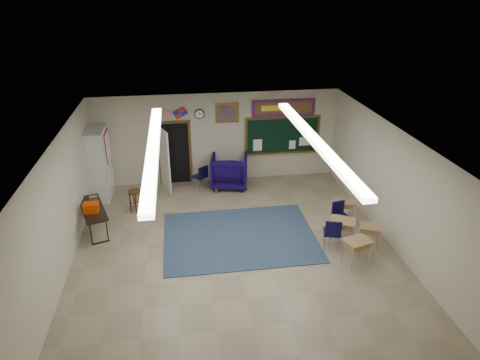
{
  "coord_description": "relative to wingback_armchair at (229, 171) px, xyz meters",
  "views": [
    {
      "loc": [
        -1.22,
        -8.79,
        6.21
      ],
      "look_at": [
        0.32,
        1.5,
        1.34
      ],
      "focal_mm": 32.0,
      "sensor_mm": 36.0,
      "label": 1
    }
  ],
  "objects": [
    {
      "name": "student_desk_front_left",
      "position": [
        2.39,
        -3.94,
        -0.11
      ],
      "size": [
        0.78,
        0.71,
        0.76
      ],
      "rotation": [
        0.0,
        0.0,
        -0.48
      ],
      "color": "#987947",
      "rests_on": "floor"
    },
    {
      "name": "student_chair_reading",
      "position": [
        -0.97,
        -0.07,
        -0.12
      ],
      "size": [
        0.58,
        0.58,
        0.83
      ],
      "primitive_type": null,
      "rotation": [
        0.0,
        0.0,
        3.8
      ],
      "color": "black",
      "rests_on": "floor"
    },
    {
      "name": "wall_flags",
      "position": [
        -1.73,
        0.49,
        1.94
      ],
      "size": [
        1.16,
        0.06,
        0.7
      ],
      "primitive_type": null,
      "color": "red",
      "rests_on": "back_wall"
    },
    {
      "name": "wooden_stool",
      "position": [
        -2.95,
        -1.32,
        -0.19
      ],
      "size": [
        0.38,
        0.38,
        0.67
      ],
      "color": "#442614",
      "rests_on": "floor"
    },
    {
      "name": "ceiling",
      "position": [
        -0.33,
        -3.95,
        2.46
      ],
      "size": [
        8.0,
        9.0,
        0.04
      ],
      "primitive_type": "cube",
      "color": "silver",
      "rests_on": "back_wall"
    },
    {
      "name": "left_wall",
      "position": [
        -4.33,
        -3.95,
        0.96
      ],
      "size": [
        0.04,
        9.0,
        3.0
      ],
      "primitive_type": "cube",
      "color": "#B9B096",
      "rests_on": "floor"
    },
    {
      "name": "folding_table",
      "position": [
        -3.97,
        -2.22,
        -0.16
      ],
      "size": [
        1.03,
        1.75,
        0.95
      ],
      "rotation": [
        0.0,
        0.0,
        0.31
      ],
      "color": "black",
      "rests_on": "floor"
    },
    {
      "name": "wall_clock",
      "position": [
        -0.88,
        0.52,
        1.81
      ],
      "size": [
        0.32,
        0.05,
        0.32
      ],
      "color": "black",
      "rests_on": "back_wall"
    },
    {
      "name": "student_chair_desk_a",
      "position": [
        2.1,
        -4.02,
        -0.09
      ],
      "size": [
        0.54,
        0.54,
        0.88
      ],
      "primitive_type": null,
      "rotation": [
        0.0,
        0.0,
        2.87
      ],
      "color": "black",
      "rests_on": "floor"
    },
    {
      "name": "area_rug",
      "position": [
        -0.13,
        -3.15,
        -0.53
      ],
      "size": [
        4.0,
        3.0,
        0.02
      ],
      "primitive_type": "cube",
      "color": "#2D3F55",
      "rests_on": "floor"
    },
    {
      "name": "student_desk_back_right",
      "position": [
        3.04,
        -4.15,
        -0.18
      ],
      "size": [
        0.65,
        0.59,
        0.65
      ],
      "rotation": [
        0.0,
        0.0,
        -0.41
      ],
      "color": "#987947",
      "rests_on": "floor"
    },
    {
      "name": "chalkboard",
      "position": [
        1.87,
        0.51,
        0.93
      ],
      "size": [
        2.55,
        0.14,
        1.3
      ],
      "color": "#543B18",
      "rests_on": "back_wall"
    },
    {
      "name": "back_wall",
      "position": [
        -0.33,
        0.55,
        0.96
      ],
      "size": [
        8.0,
        0.04,
        3.0
      ],
      "primitive_type": "cube",
      "color": "#B9B096",
      "rests_on": "floor"
    },
    {
      "name": "student_desk_front_right",
      "position": [
        2.88,
        -2.77,
        -0.18
      ],
      "size": [
        0.61,
        0.5,
        0.64
      ],
      "rotation": [
        0.0,
        0.0,
        -0.21
      ],
      "color": "#987947",
      "rests_on": "floor"
    },
    {
      "name": "bulletin_board",
      "position": [
        1.87,
        0.52,
        1.91
      ],
      "size": [
        2.1,
        0.05,
        0.55
      ],
      "color": "#A40E12",
      "rests_on": "back_wall"
    },
    {
      "name": "framed_art_print",
      "position": [
        0.02,
        0.51,
        1.81
      ],
      "size": [
        0.75,
        0.05,
        0.65
      ],
      "color": "#8D5E1B",
      "rests_on": "back_wall"
    },
    {
      "name": "student_chair_desk_b",
      "position": [
        2.63,
        -3.21,
        -0.13
      ],
      "size": [
        0.48,
        0.48,
        0.81
      ],
      "primitive_type": null,
      "rotation": [
        0.0,
        0.0,
        0.2
      ],
      "color": "black",
      "rests_on": "floor"
    },
    {
      "name": "wingback_armchair",
      "position": [
        0.0,
        0.0,
        0.0
      ],
      "size": [
        1.34,
        1.37,
        1.07
      ],
      "primitive_type": "imported",
      "rotation": [
        0.0,
        0.0,
        2.96
      ],
      "color": "#0F0534",
      "rests_on": "floor"
    },
    {
      "name": "front_wall",
      "position": [
        -0.33,
        -8.45,
        0.96
      ],
      "size": [
        8.0,
        0.04,
        3.0
      ],
      "primitive_type": "cube",
      "color": "#B9B096",
      "rests_on": "floor"
    },
    {
      "name": "floor",
      "position": [
        -0.33,
        -3.95,
        -0.54
      ],
      "size": [
        9.0,
        9.0,
        0.0
      ],
      "primitive_type": "plane",
      "color": "gray",
      "rests_on": "ground"
    },
    {
      "name": "fluorescent_strips",
      "position": [
        -0.33,
        -3.95,
        2.4
      ],
      "size": [
        3.86,
        6.0,
        0.1
      ],
      "primitive_type": null,
      "color": "white",
      "rests_on": "ceiling"
    },
    {
      "name": "student_desk_back_left",
      "position": [
        2.42,
        -4.83,
        -0.13
      ],
      "size": [
        0.7,
        0.6,
        0.72
      ],
      "rotation": [
        0.0,
        0.0,
        0.28
      ],
      "color": "#987947",
      "rests_on": "floor"
    },
    {
      "name": "storage_cabinet",
      "position": [
        -4.04,
        -0.1,
        0.56
      ],
      "size": [
        0.59,
        1.25,
        2.2
      ],
      "color": "silver",
      "rests_on": "floor"
    },
    {
      "name": "right_wall",
      "position": [
        3.67,
        -3.95,
        0.96
      ],
      "size": [
        0.04,
        9.0,
        3.0
      ],
      "primitive_type": "cube",
      "color": "#B9B096",
      "rests_on": "floor"
    },
    {
      "name": "doorway",
      "position": [
        -1.83,
        0.4,
        0.52
      ],
      "size": [
        1.1,
        0.89,
        2.16
      ],
      "color": "black",
      "rests_on": "back_wall"
    }
  ]
}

